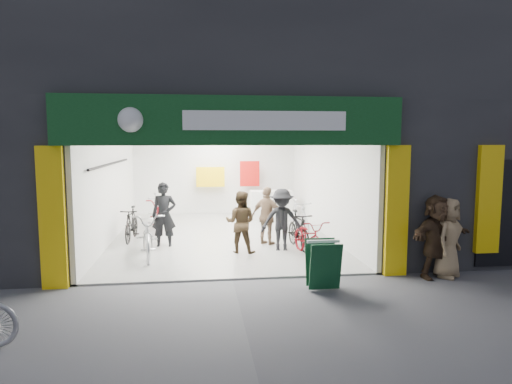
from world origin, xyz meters
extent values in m
plane|color=#56565B|center=(0.00, 0.00, 0.00)|extent=(60.00, 60.00, 0.00)
cube|color=#232326|center=(1.00, 5.00, 5.75)|extent=(16.00, 10.00, 4.50)
cube|color=#232326|center=(-5.50, 5.00, 1.75)|extent=(5.00, 10.00, 3.50)
cube|color=#232326|center=(6.00, 5.00, 1.75)|extent=(6.00, 10.00, 3.50)
cube|color=#9E9E99|center=(0.00, 4.00, 0.02)|extent=(6.00, 8.00, 0.04)
cube|color=silver|center=(0.00, 8.10, 1.60)|extent=(6.00, 0.20, 3.20)
cube|color=silver|center=(-2.95, 4.00, 1.60)|extent=(0.10, 8.00, 3.20)
cube|color=silver|center=(2.95, 4.00, 1.60)|extent=(0.10, 8.00, 3.20)
cube|color=white|center=(0.00, 4.00, 3.25)|extent=(6.00, 8.00, 0.10)
cube|color=black|center=(0.00, 0.10, 3.35)|extent=(6.00, 0.30, 0.30)
cube|color=#0D3914|center=(0.00, -0.12, 3.05)|extent=(6.40, 0.25, 0.90)
cube|color=white|center=(0.60, -0.26, 3.05)|extent=(3.00, 0.02, 0.35)
cube|color=yellow|center=(-3.25, -0.06, 1.30)|extent=(0.45, 0.12, 2.60)
cube|color=yellow|center=(3.25, -0.06, 1.30)|extent=(0.45, 0.12, 2.60)
cube|color=yellow|center=(5.20, -0.06, 1.50)|extent=(0.50, 0.12, 2.20)
cylinder|color=black|center=(-2.82, 3.40, 2.10)|extent=(0.06, 5.00, 0.06)
cube|color=silver|center=(1.80, 6.50, 0.50)|extent=(1.40, 0.60, 1.00)
cube|color=white|center=(0.00, 1.20, 3.18)|extent=(1.30, 0.35, 0.04)
cube|color=white|center=(0.00, 3.00, 3.18)|extent=(1.30, 0.35, 0.04)
cube|color=white|center=(0.00, 4.80, 3.18)|extent=(1.30, 0.35, 0.04)
cube|color=white|center=(0.00, 6.60, 3.18)|extent=(1.30, 0.35, 0.04)
imported|color=#BABBBF|center=(-1.80, 1.98, 0.54)|extent=(0.97, 2.12, 1.07)
imported|color=black|center=(-2.42, 3.77, 0.46)|extent=(0.53, 1.56, 0.92)
imported|color=maroon|center=(-1.80, 4.98, 0.51)|extent=(0.80, 1.98, 1.02)
imported|color=#A4A3A8|center=(-1.90, 5.37, 0.54)|extent=(0.74, 1.85, 1.08)
imported|color=black|center=(1.80, 2.27, 0.48)|extent=(0.61, 1.64, 0.96)
imported|color=maroon|center=(1.88, 1.54, 0.45)|extent=(0.84, 1.78, 0.90)
imported|color=#B1B1B6|center=(2.16, 3.90, 0.52)|extent=(0.71, 1.78, 1.04)
imported|color=black|center=(-1.49, 2.90, 0.83)|extent=(0.63, 0.43, 1.65)
imported|color=#3C2C1B|center=(0.35, 2.07, 0.75)|extent=(0.86, 0.75, 1.50)
imported|color=black|center=(1.35, 2.12, 0.77)|extent=(1.05, 0.67, 1.54)
imported|color=#7C6048|center=(1.10, 2.79, 0.76)|extent=(0.93, 0.84, 1.52)
imported|color=#917754|center=(4.22, -0.30, 0.79)|extent=(0.91, 0.87, 1.57)
imported|color=#3A291A|center=(3.97, -0.30, 0.82)|extent=(1.59, 1.03, 1.64)
cube|color=#0E3A1E|center=(1.58, -0.90, 0.46)|extent=(0.57, 0.22, 0.86)
cube|color=#0E3A1E|center=(1.59, -0.53, 0.46)|extent=(0.57, 0.22, 0.86)
cube|color=white|center=(1.58, -0.72, 0.88)|extent=(0.60, 0.06, 0.05)
camera|label=1|loc=(-0.64, -8.54, 2.70)|focal=32.00mm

